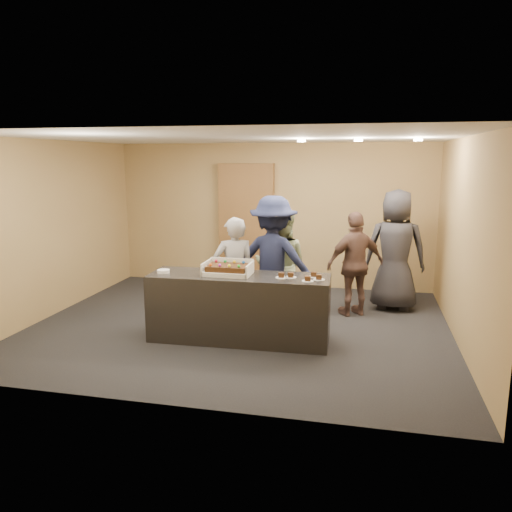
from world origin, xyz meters
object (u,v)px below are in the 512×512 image
serving_counter (239,308)px  plate_stack (163,271)px  cake_box (228,271)px  person_server_grey (234,274)px  person_navy_man (273,261)px  person_dark_suit (395,250)px  sheet_cake (228,267)px  storage_cabinet (246,225)px  person_sage_man (281,265)px  person_brown_extra (355,264)px

serving_counter → plate_stack: 1.14m
serving_counter → cake_box: cake_box is taller
plate_stack → person_server_grey: bearing=32.6°
person_navy_man → person_dark_suit: size_ratio=0.97×
sheet_cake → cake_box: bearing=89.2°
cake_box → person_navy_man: size_ratio=0.33×
storage_cabinet → person_server_grey: 2.59m
cake_box → storage_cabinet: bearing=99.1°
serving_counter → cake_box: bearing=169.7°
person_server_grey → person_dark_suit: size_ratio=0.83×
person_navy_man → serving_counter: bearing=72.1°
serving_counter → person_sage_man: 1.15m
person_server_grey → person_dark_suit: bearing=-171.3°
serving_counter → storage_cabinet: storage_cabinet is taller
cake_box → sheet_cake: (-0.00, -0.02, 0.05)m
cake_box → person_navy_man: (0.46, 0.77, 0.00)m
person_dark_suit → storage_cabinet: bearing=-20.0°
serving_counter → person_navy_man: 0.98m
plate_stack → person_sage_man: (1.42, 1.10, -0.08)m
serving_counter → person_navy_man: bearing=66.7°
sheet_cake → person_server_grey: person_server_grey is taller
person_server_grey → serving_counter: bearing=88.1°
person_server_grey → person_dark_suit: (2.28, 1.48, 0.17)m
sheet_cake → person_brown_extra: 2.20m
serving_counter → sheet_cake: size_ratio=4.54×
cake_box → serving_counter: bearing=-8.6°
person_sage_man → person_navy_man: size_ratio=0.88×
sheet_cake → plate_stack: 0.89m
storage_cabinet → serving_counter: bearing=-78.2°
person_server_grey → person_sage_man: bearing=-159.7°
storage_cabinet → person_dark_suit: (2.72, -1.05, -0.19)m
person_sage_man → person_dark_suit: (1.71, 0.91, 0.14)m
cake_box → plate_stack: cake_box is taller
storage_cabinet → person_dark_suit: size_ratio=1.19×
person_dark_suit → person_brown_extra: bearing=38.1°
cake_box → person_server_grey: bearing=94.5°
storage_cabinet → person_dark_suit: bearing=-21.1°
cake_box → person_brown_extra: bearing=41.5°
serving_counter → sheet_cake: (-0.15, -0.00, 0.55)m
serving_counter → person_dark_suit: bearing=40.9°
person_sage_man → person_navy_man: bearing=75.5°
person_sage_man → person_dark_suit: person_dark_suit is taller
person_navy_man → person_dark_suit: bearing=-143.7°
sheet_cake → person_brown_extra: (1.63, 1.47, -0.18)m
storage_cabinet → person_sage_man: storage_cabinet is taller
storage_cabinet → person_sage_man: bearing=-62.8°
person_dark_suit → plate_stack: bearing=34.0°
serving_counter → sheet_cake: bearing=178.3°
storage_cabinet → person_navy_man: bearing=-66.8°
cake_box → sheet_cake: 0.06m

